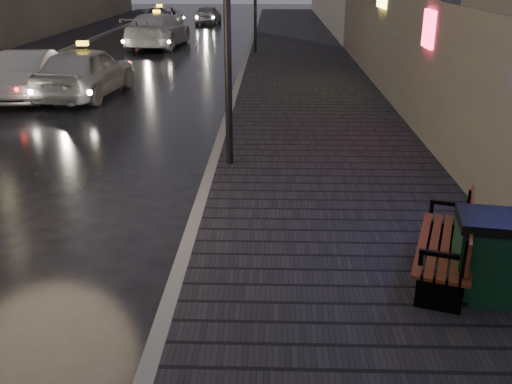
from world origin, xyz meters
TOP-DOWN VIEW (x-y plane):
  - ground at (0.00, 0.00)m, footprint 120.00×120.00m
  - sidewalk at (3.90, 21.00)m, footprint 4.60×58.00m
  - curb at (1.50, 21.00)m, footprint 0.20×58.00m
  - sidewalk_far at (-8.70, 21.00)m, footprint 2.40×58.00m
  - curb_far at (-7.40, 21.00)m, footprint 0.20×58.00m
  - bench at (4.98, 1.49)m, footprint 1.22×2.00m
  - trash_bin at (5.24, 1.11)m, footprint 0.80×0.80m
  - taxi_near at (-3.20, 12.90)m, footprint 2.33×4.81m
  - car_left_mid at (-5.07, 12.68)m, footprint 1.90×4.36m
  - taxi_mid at (-3.20, 24.77)m, footprint 2.79×5.94m
  - taxi_far at (-4.50, 32.26)m, footprint 2.77×5.51m
  - car_far at (-1.99, 37.13)m, footprint 1.73×3.83m

SIDE VIEW (x-z plane):
  - ground at x=0.00m, z-range 0.00..0.00m
  - sidewalk at x=3.90m, z-range 0.00..0.15m
  - curb at x=1.50m, z-range 0.00..0.15m
  - sidewalk_far at x=-8.70m, z-range 0.00..0.15m
  - curb_far at x=-7.40m, z-range 0.00..0.15m
  - bench at x=4.98m, z-range 0.15..1.12m
  - car_far at x=-1.99m, z-range 0.00..1.28m
  - trash_bin at x=5.24m, z-range 0.16..1.21m
  - car_left_mid at x=-5.07m, z-range 0.00..1.39m
  - taxi_far at x=-4.50m, z-range 0.00..1.50m
  - taxi_near at x=-3.20m, z-range 0.00..1.58m
  - taxi_mid at x=-3.20m, z-range 0.00..1.68m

